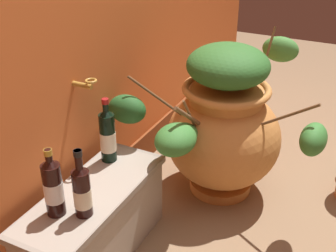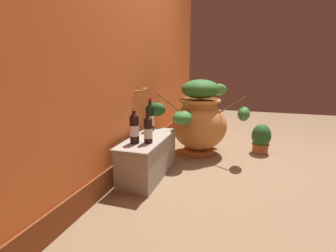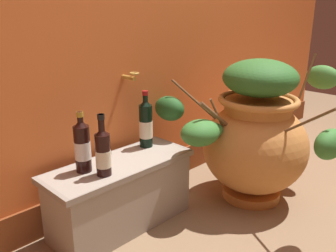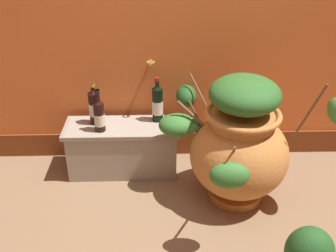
{
  "view_description": "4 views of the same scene",
  "coord_description": "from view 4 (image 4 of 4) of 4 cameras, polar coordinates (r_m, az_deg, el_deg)",
  "views": [
    {
      "loc": [
        -1.66,
        -0.11,
        1.54
      ],
      "look_at": [
        0.04,
        0.74,
        0.52
      ],
      "focal_mm": 46.99,
      "sensor_mm": 36.0,
      "label": 1
    },
    {
      "loc": [
        -2.4,
        0.06,
        1.0
      ],
      "look_at": [
        0.05,
        0.84,
        0.38
      ],
      "focal_mm": 26.3,
      "sensor_mm": 36.0,
      "label": 2
    },
    {
      "loc": [
        -1.46,
        -0.51,
        1.15
      ],
      "look_at": [
        -0.13,
        0.81,
        0.52
      ],
      "focal_mm": 38.72,
      "sensor_mm": 36.0,
      "label": 3
    },
    {
      "loc": [
        -0.15,
        -1.57,
        1.74
      ],
      "look_at": [
        -0.09,
        0.79,
        0.42
      ],
      "focal_mm": 42.83,
      "sensor_mm": 36.0,
      "label": 4
    }
  ],
  "objects": [
    {
      "name": "terracotta_urn",
      "position": [
        2.56,
        9.92,
        -2.48
      ],
      "size": [
        1.08,
        1.06,
        0.87
      ],
      "color": "#CC7F3D",
      "rests_on": "ground_plane"
    },
    {
      "name": "stone_ledge",
      "position": [
        2.91,
        -6.43,
        -2.9
      ],
      "size": [
        0.81,
        0.32,
        0.37
      ],
      "color": "#9E9384",
      "rests_on": "ground_plane"
    },
    {
      "name": "wine_bottle_left",
      "position": [
        2.83,
        -10.43,
        2.81
      ],
      "size": [
        0.08,
        0.08,
        0.3
      ],
      "color": "black",
      "rests_on": "stone_ledge"
    },
    {
      "name": "wine_bottle_middle",
      "position": [
        2.82,
        -1.5,
        3.32
      ],
      "size": [
        0.08,
        0.08,
        0.33
      ],
      "color": "black",
      "rests_on": "stone_ledge"
    },
    {
      "name": "wine_bottle_right",
      "position": [
        2.73,
        -9.77,
        1.61
      ],
      "size": [
        0.07,
        0.07,
        0.3
      ],
      "color": "black",
      "rests_on": "stone_ledge"
    }
  ]
}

